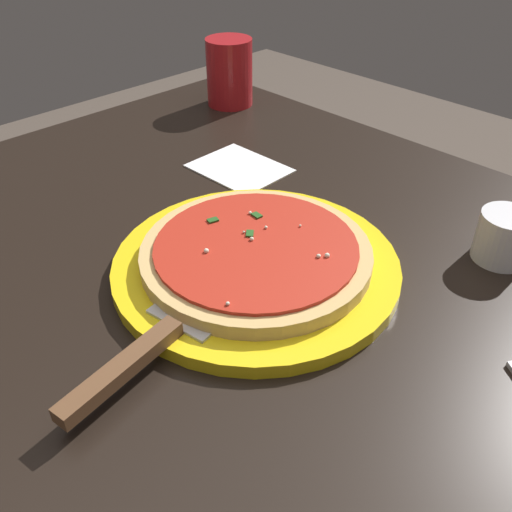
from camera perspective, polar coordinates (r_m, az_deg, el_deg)
The scene contains 7 objects.
restaurant_table at distance 0.69m, azimuth 3.92°, elevation -11.00°, with size 1.11×0.76×0.75m.
serving_plate at distance 0.60m, azimuth 0.00°, elevation -0.97°, with size 0.31×0.31×0.01m, color yellow.
pizza at distance 0.59m, azimuth -0.00°, elevation 0.36°, with size 0.25×0.25×0.02m.
pizza_server at distance 0.50m, azimuth -10.48°, elevation -8.43°, with size 0.08×0.22×0.01m.
cup_tall_drink at distance 1.02m, azimuth -2.75°, elevation 18.35°, with size 0.08×0.08×0.11m, color #B2191E.
cup_small_sauce at distance 0.66m, azimuth 24.18°, elevation 1.79°, with size 0.06×0.06×0.06m, color silver.
napkin_folded_right at distance 0.80m, azimuth -1.72°, elevation 9.02°, with size 0.13×0.10×0.00m, color white.
Camera 1 is at (0.30, -0.36, 1.12)m, focal length 38.90 mm.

